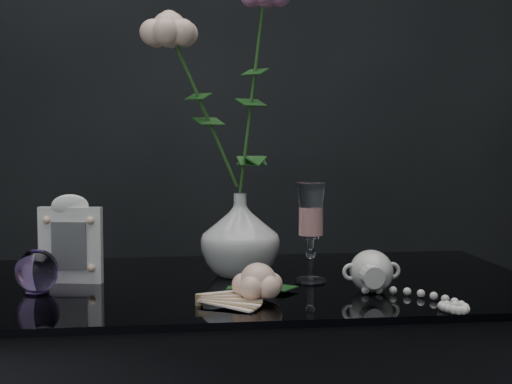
{
  "coord_description": "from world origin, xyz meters",
  "views": [
    {
      "loc": [
        -0.16,
        -1.31,
        1.03
      ],
      "look_at": [
        0.02,
        0.04,
        0.92
      ],
      "focal_mm": 55.0,
      "sensor_mm": 36.0,
      "label": 1
    }
  ],
  "objects": [
    {
      "name": "paper_fan",
      "position": [
        -0.09,
        -0.13,
        0.77
      ],
      "size": [
        0.23,
        0.2,
        0.02
      ],
      "primitive_type": null,
      "rotation": [
        0.0,
        0.0,
        -0.28
      ],
      "color": "#FFF9CB",
      "rests_on": "table"
    },
    {
      "name": "vase",
      "position": [
        0.0,
        0.11,
        0.84
      ],
      "size": [
        0.17,
        0.17,
        0.15
      ],
      "primitive_type": "imported",
      "rotation": [
        0.0,
        0.0,
        -0.17
      ],
      "color": "silver",
      "rests_on": "table"
    },
    {
      "name": "paperweight",
      "position": [
        -0.34,
        0.0,
        0.8
      ],
      "size": [
        0.09,
        0.09,
        0.07
      ],
      "primitive_type": null,
      "rotation": [
        0.0,
        0.0,
        -0.22
      ],
      "color": "#9F79C6",
      "rests_on": "table"
    },
    {
      "name": "pearl_jar",
      "position": [
        0.21,
        -0.06,
        0.8
      ],
      "size": [
        0.25,
        0.26,
        0.07
      ],
      "primitive_type": null,
      "rotation": [
        0.0,
        0.0,
        0.02
      ],
      "color": "silver",
      "rests_on": "table"
    },
    {
      "name": "picture_frame",
      "position": [
        -0.3,
        0.08,
        0.84
      ],
      "size": [
        0.13,
        0.11,
        0.16
      ],
      "primitive_type": null,
      "rotation": [
        0.0,
        0.0,
        -0.21
      ],
      "color": "white",
      "rests_on": "table"
    },
    {
      "name": "wine_glass",
      "position": [
        0.12,
        0.03,
        0.85
      ],
      "size": [
        0.07,
        0.07,
        0.18
      ],
      "primitive_type": null,
      "rotation": [
        0.0,
        0.0,
        -0.41
      ],
      "color": "white",
      "rests_on": "table"
    },
    {
      "name": "loose_rose",
      "position": [
        0.01,
        -0.11,
        0.79
      ],
      "size": [
        0.19,
        0.21,
        0.06
      ],
      "primitive_type": null,
      "rotation": [
        0.0,
        0.0,
        0.35
      ],
      "color": "#FFC0A4",
      "rests_on": "table"
    },
    {
      "name": "roses",
      "position": [
        -0.02,
        0.1,
        1.12
      ],
      "size": [
        0.26,
        0.12,
        0.45
      ],
      "color": "#FFC3A9",
      "rests_on": "vase"
    }
  ]
}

